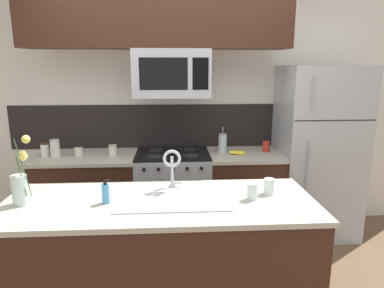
% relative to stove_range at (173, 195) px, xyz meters
% --- Properties ---
extents(ground_plane, '(10.00, 10.00, 0.00)m').
position_rel_stove_range_xyz_m(ground_plane, '(-0.00, -0.90, -0.46)').
color(ground_plane, brown).
extents(rear_partition, '(5.20, 0.10, 2.60)m').
position_rel_stove_range_xyz_m(rear_partition, '(0.30, 0.38, 0.84)').
color(rear_partition, silver).
rests_on(rear_partition, ground).
extents(splash_band, '(3.53, 0.01, 0.48)m').
position_rel_stove_range_xyz_m(splash_band, '(-0.00, 0.32, 0.69)').
color(splash_band, black).
rests_on(splash_band, rear_partition).
extents(back_counter_left, '(1.04, 0.65, 0.91)m').
position_rel_stove_range_xyz_m(back_counter_left, '(-0.88, 0.00, -0.01)').
color(back_counter_left, '#381E14').
rests_on(back_counter_left, ground).
extents(back_counter_right, '(0.78, 0.65, 0.91)m').
position_rel_stove_range_xyz_m(back_counter_right, '(0.76, 0.00, -0.01)').
color(back_counter_right, '#381E14').
rests_on(back_counter_right, ground).
extents(stove_range, '(0.76, 0.64, 0.93)m').
position_rel_stove_range_xyz_m(stove_range, '(0.00, 0.00, 0.00)').
color(stove_range, '#A8AAAF').
rests_on(stove_range, ground).
extents(microwave, '(0.74, 0.40, 0.46)m').
position_rel_stove_range_xyz_m(microwave, '(0.00, -0.02, 1.27)').
color(microwave, '#A8AAAF').
extents(upper_cabinet_band, '(2.52, 0.34, 0.60)m').
position_rel_stove_range_xyz_m(upper_cabinet_band, '(-0.13, -0.05, 1.80)').
color(upper_cabinet_band, '#381E14').
extents(refrigerator, '(0.81, 0.74, 1.81)m').
position_rel_stove_range_xyz_m(refrigerator, '(1.54, 0.02, 0.44)').
color(refrigerator, '#A8AAAF').
rests_on(refrigerator, ground).
extents(storage_jar_tall, '(0.08, 0.08, 0.14)m').
position_rel_stove_range_xyz_m(storage_jar_tall, '(-1.29, -0.00, 0.52)').
color(storage_jar_tall, silver).
rests_on(storage_jar_tall, back_counter_left).
extents(storage_jar_medium, '(0.09, 0.09, 0.18)m').
position_rel_stove_range_xyz_m(storage_jar_medium, '(-1.18, -0.04, 0.54)').
color(storage_jar_medium, silver).
rests_on(storage_jar_medium, back_counter_left).
extents(storage_jar_short, '(0.08, 0.08, 0.10)m').
position_rel_stove_range_xyz_m(storage_jar_short, '(-0.96, -0.00, 0.50)').
color(storage_jar_short, silver).
rests_on(storage_jar_short, back_counter_left).
extents(storage_jar_squat, '(0.08, 0.08, 0.11)m').
position_rel_stove_range_xyz_m(storage_jar_squat, '(-0.61, -0.01, 0.50)').
color(storage_jar_squat, silver).
rests_on(storage_jar_squat, back_counter_left).
extents(banana_bunch, '(0.19, 0.12, 0.07)m').
position_rel_stove_range_xyz_m(banana_bunch, '(0.67, -0.06, 0.47)').
color(banana_bunch, yellow).
rests_on(banana_bunch, back_counter_right).
extents(french_press, '(0.09, 0.09, 0.27)m').
position_rel_stove_range_xyz_m(french_press, '(0.53, 0.06, 0.55)').
color(french_press, silver).
rests_on(french_press, back_counter_right).
extents(coffee_tin, '(0.08, 0.08, 0.11)m').
position_rel_stove_range_xyz_m(coffee_tin, '(1.00, 0.05, 0.50)').
color(coffee_tin, '#B22D23').
rests_on(coffee_tin, back_counter_right).
extents(island_counter, '(2.13, 0.81, 0.91)m').
position_rel_stove_range_xyz_m(island_counter, '(-0.09, -1.25, -0.01)').
color(island_counter, '#381E14').
rests_on(island_counter, ground).
extents(kitchen_sink, '(0.76, 0.43, 0.16)m').
position_rel_stove_range_xyz_m(kitchen_sink, '(-0.01, -1.25, 0.38)').
color(kitchen_sink, '#ADAFB5').
rests_on(kitchen_sink, island_counter).
extents(sink_faucet, '(0.14, 0.14, 0.31)m').
position_rel_stove_range_xyz_m(sink_faucet, '(-0.01, -1.04, 0.65)').
color(sink_faucet, '#B7BABF').
rests_on(sink_faucet, island_counter).
extents(dish_soap_bottle, '(0.06, 0.05, 0.16)m').
position_rel_stove_range_xyz_m(dish_soap_bottle, '(-0.45, -1.27, 0.52)').
color(dish_soap_bottle, '#4C93C6').
rests_on(dish_soap_bottle, island_counter).
extents(drinking_glass, '(0.07, 0.07, 0.11)m').
position_rel_stove_range_xyz_m(drinking_glass, '(0.54, -1.27, 0.51)').
color(drinking_glass, silver).
rests_on(drinking_glass, island_counter).
extents(spare_glass, '(0.07, 0.07, 0.11)m').
position_rel_stove_range_xyz_m(spare_glass, '(0.68, -1.17, 0.50)').
color(spare_glass, silver).
rests_on(spare_glass, island_counter).
extents(flower_vase, '(0.16, 0.10, 0.47)m').
position_rel_stove_range_xyz_m(flower_vase, '(-1.00, -1.26, 0.57)').
color(flower_vase, silver).
rests_on(flower_vase, island_counter).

